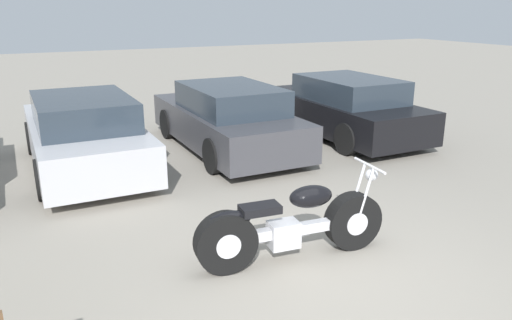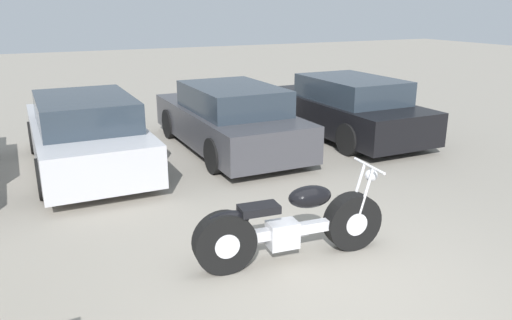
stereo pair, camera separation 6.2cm
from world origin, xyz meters
The scene contains 5 objects.
ground_plane centered at (0.00, 0.00, 0.00)m, with size 60.00×60.00×0.00m, color gray.
motorcycle centered at (-0.20, 0.57, 0.42)m, with size 2.28×0.66×1.03m.
parked_car_silver centered at (-1.77, 5.11, 0.63)m, with size 1.81×4.37×1.32m.
parked_car_dark_grey centered at (0.97, 5.11, 0.63)m, with size 1.81×4.37×1.32m.
parked_car_black centered at (3.71, 5.01, 0.63)m, with size 1.81×4.37×1.32m.
Camera 2 is at (-2.77, -3.91, 2.80)m, focal length 35.00 mm.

